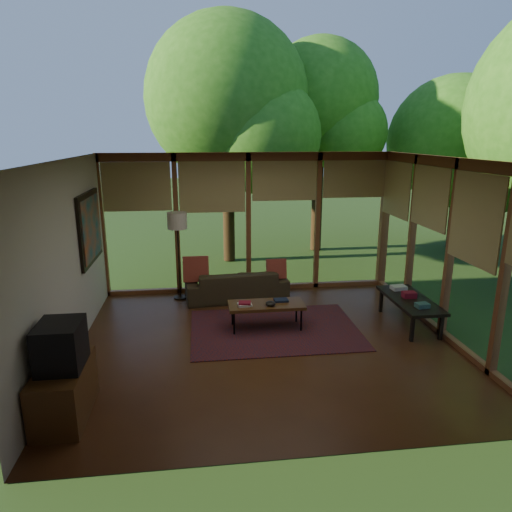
{
  "coord_description": "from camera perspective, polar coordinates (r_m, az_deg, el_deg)",
  "views": [
    {
      "loc": [
        -0.94,
        -6.16,
        3.02
      ],
      "look_at": [
        -0.08,
        0.7,
        1.17
      ],
      "focal_mm": 32.0,
      "sensor_mm": 36.0,
      "label": 1
    }
  ],
  "objects": [
    {
      "name": "floor",
      "position": [
        6.92,
        1.38,
        -10.9
      ],
      "size": [
        5.5,
        5.5,
        0.0
      ],
      "primitive_type": "plane",
      "color": "#572E17",
      "rests_on": "ground"
    },
    {
      "name": "ceiling",
      "position": [
        6.24,
        1.54,
        12.02
      ],
      "size": [
        5.5,
        5.5,
        0.0
      ],
      "primitive_type": "plane",
      "rotation": [
        3.14,
        0.0,
        0.0
      ],
      "color": "silver",
      "rests_on": "ground"
    },
    {
      "name": "wall_left",
      "position": [
        6.63,
        -22.74,
        -0.8
      ],
      "size": [
        0.04,
        5.0,
        2.7
      ],
      "primitive_type": "cube",
      "color": "beige",
      "rests_on": "ground"
    },
    {
      "name": "wall_front",
      "position": [
        4.13,
        6.7,
        -8.96
      ],
      "size": [
        5.5,
        0.04,
        2.7
      ],
      "primitive_type": "cube",
      "color": "beige",
      "rests_on": "ground"
    },
    {
      "name": "window_wall_back",
      "position": [
        8.87,
        -0.95,
        4.1
      ],
      "size": [
        5.5,
        0.12,
        2.7
      ],
      "primitive_type": "cube",
      "color": "brown",
      "rests_on": "ground"
    },
    {
      "name": "window_wall_right",
      "position": [
        7.37,
        23.1,
        0.65
      ],
      "size": [
        0.12,
        5.0,
        2.7
      ],
      "primitive_type": "cube",
      "color": "brown",
      "rests_on": "ground"
    },
    {
      "name": "exterior_lawn",
      "position": [
        17.02,
        24.72,
        3.31
      ],
      "size": [
        40.0,
        40.0,
        0.0
      ],
      "primitive_type": "plane",
      "color": "#2A481B",
      "rests_on": "ground"
    },
    {
      "name": "tree_nw",
      "position": [
        11.03,
        -3.67,
        18.98
      ],
      "size": [
        3.73,
        3.73,
        5.68
      ],
      "color": "#362513",
      "rests_on": "ground"
    },
    {
      "name": "tree_ne",
      "position": [
        12.23,
        7.99,
        18.92
      ],
      "size": [
        2.91,
        2.91,
        5.37
      ],
      "color": "#362513",
      "rests_on": "ground"
    },
    {
      "name": "tree_far",
      "position": [
        13.33,
        23.43,
        12.86
      ],
      "size": [
        3.42,
        3.42,
        4.53
      ],
      "color": "#362513",
      "rests_on": "ground"
    },
    {
      "name": "rug",
      "position": [
        7.38,
        2.35,
        -9.13
      ],
      "size": [
        2.65,
        1.88,
        0.01
      ],
      "primitive_type": "cube",
      "color": "maroon",
      "rests_on": "floor"
    },
    {
      "name": "sofa",
      "position": [
        8.63,
        -2.45,
        -3.58
      ],
      "size": [
        1.96,
        0.91,
        0.55
      ],
      "primitive_type": "imported",
      "rotation": [
        0.0,
        0.0,
        3.23
      ],
      "color": "#3C321E",
      "rests_on": "floor"
    },
    {
      "name": "pillow_left",
      "position": [
        8.46,
        -7.52,
        -1.69
      ],
      "size": [
        0.47,
        0.25,
        0.49
      ],
      "primitive_type": "cube",
      "rotation": [
        -0.21,
        0.0,
        0.0
      ],
      "color": "maroon",
      "rests_on": "sofa"
    },
    {
      "name": "pillow_right",
      "position": [
        8.59,
        2.55,
        -1.66
      ],
      "size": [
        0.37,
        0.2,
        0.39
      ],
      "primitive_type": "cube",
      "rotation": [
        -0.21,
        0.0,
        0.0
      ],
      "color": "maroon",
      "rests_on": "sofa"
    },
    {
      "name": "ct_book_lower",
      "position": [
        7.17,
        -1.42,
        -6.1
      ],
      "size": [
        0.23,
        0.18,
        0.03
      ],
      "primitive_type": "cube",
      "rotation": [
        0.0,
        0.0,
        0.07
      ],
      "color": "beige",
      "rests_on": "coffee_table"
    },
    {
      "name": "ct_book_upper",
      "position": [
        7.16,
        -1.42,
        -5.88
      ],
      "size": [
        0.21,
        0.17,
        0.03
      ],
      "primitive_type": "cube",
      "rotation": [
        0.0,
        0.0,
        -0.15
      ],
      "color": "maroon",
      "rests_on": "coffee_table"
    },
    {
      "name": "ct_book_side",
      "position": [
        7.37,
        3.14,
        -5.53
      ],
      "size": [
        0.23,
        0.17,
        0.03
      ],
      "primitive_type": "cube",
      "rotation": [
        0.0,
        0.0,
        0.04
      ],
      "color": "#151D30",
      "rests_on": "coffee_table"
    },
    {
      "name": "ct_bowl",
      "position": [
        7.17,
        1.82,
        -5.95
      ],
      "size": [
        0.16,
        0.16,
        0.07
      ],
      "primitive_type": "ellipsoid",
      "color": "black",
      "rests_on": "coffee_table"
    },
    {
      "name": "media_cabinet",
      "position": [
        5.61,
        -22.85,
        -15.33
      ],
      "size": [
        0.5,
        1.0,
        0.6
      ],
      "primitive_type": "cube",
      "color": "brown",
      "rests_on": "floor"
    },
    {
      "name": "television",
      "position": [
        5.36,
        -23.23,
        -10.22
      ],
      "size": [
        0.45,
        0.55,
        0.5
      ],
      "primitive_type": "cube",
      "color": "black",
      "rests_on": "media_cabinet"
    },
    {
      "name": "console_book_a",
      "position": [
        7.46,
        20.06,
        -5.82
      ],
      "size": [
        0.21,
        0.16,
        0.07
      ],
      "primitive_type": "cube",
      "rotation": [
        0.0,
        0.0,
        0.09
      ],
      "color": "#345C52",
      "rests_on": "side_console"
    },
    {
      "name": "console_book_b",
      "position": [
        7.83,
        18.6,
        -4.61
      ],
      "size": [
        0.22,
        0.16,
        0.09
      ],
      "primitive_type": "cube",
      "rotation": [
        0.0,
        0.0,
        -0.05
      ],
      "color": "maroon",
      "rests_on": "side_console"
    },
    {
      "name": "console_book_c",
      "position": [
        8.17,
        17.4,
        -3.79
      ],
      "size": [
        0.26,
        0.2,
        0.07
      ],
      "primitive_type": "cube",
      "rotation": [
        0.0,
        0.0,
        0.08
      ],
      "color": "beige",
      "rests_on": "side_console"
    },
    {
      "name": "floor_lamp",
      "position": [
        8.48,
        -9.81,
        3.76
      ],
      "size": [
        0.36,
        0.36,
        1.65
      ],
      "color": "black",
      "rests_on": "floor"
    },
    {
      "name": "coffee_table",
      "position": [
        7.28,
        1.3,
        -6.21
      ],
      "size": [
        1.2,
        0.5,
        0.43
      ],
      "color": "brown",
      "rests_on": "floor"
    },
    {
      "name": "side_console",
      "position": [
        7.82,
        18.7,
        -5.37
      ],
      "size": [
        0.6,
        1.4,
        0.46
      ],
      "color": "black",
      "rests_on": "floor"
    },
    {
      "name": "wall_painting",
      "position": [
        7.9,
        -20.03,
        3.33
      ],
      "size": [
        0.06,
        1.35,
        1.15
      ],
      "color": "black",
      "rests_on": "wall_left"
    }
  ]
}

